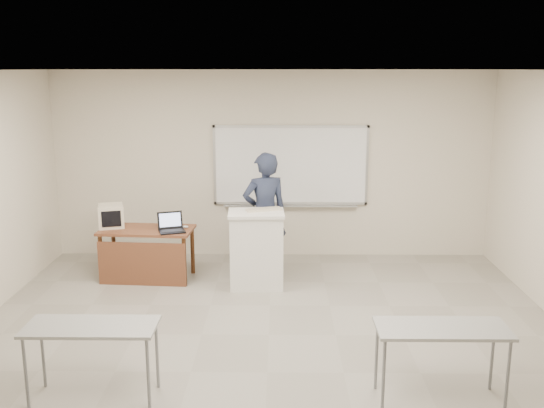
{
  "coord_description": "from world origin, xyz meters",
  "views": [
    {
      "loc": [
        0.12,
        -5.62,
        3.02
      ],
      "look_at": [
        0.02,
        2.2,
        1.26
      ],
      "focal_mm": 40.0,
      "sensor_mm": 36.0,
      "label": 1
    }
  ],
  "objects_px": {
    "podium": "(256,249)",
    "keyboard": "(264,210)",
    "crt_monitor": "(111,216)",
    "laptop": "(173,227)",
    "instructor_desk": "(146,246)",
    "whiteboard": "(291,167)",
    "mouse": "(185,227)",
    "presenter": "(265,214)"
  },
  "relations": [
    {
      "from": "mouse",
      "to": "podium",
      "type": "bearing_deg",
      "value": 1.44
    },
    {
      "from": "podium",
      "to": "laptop",
      "type": "xyz_separation_m",
      "value": [
        -1.2,
        0.19,
        0.27
      ]
    },
    {
      "from": "podium",
      "to": "crt_monitor",
      "type": "relative_size",
      "value": 2.67
    },
    {
      "from": "instructor_desk",
      "to": "laptop",
      "type": "xyz_separation_m",
      "value": [
        0.4,
        -0.01,
        0.28
      ]
    },
    {
      "from": "keyboard",
      "to": "presenter",
      "type": "height_order",
      "value": "presenter"
    },
    {
      "from": "podium",
      "to": "mouse",
      "type": "xyz_separation_m",
      "value": [
        -1.05,
        0.37,
        0.22
      ]
    },
    {
      "from": "whiteboard",
      "to": "keyboard",
      "type": "bearing_deg",
      "value": -105.89
    },
    {
      "from": "instructor_desk",
      "to": "podium",
      "type": "distance_m",
      "value": 1.61
    },
    {
      "from": "podium",
      "to": "crt_monitor",
      "type": "xyz_separation_m",
      "value": [
        -2.15,
        0.44,
        0.37
      ]
    },
    {
      "from": "laptop",
      "to": "keyboard",
      "type": "bearing_deg",
      "value": -23.91
    },
    {
      "from": "crt_monitor",
      "to": "presenter",
      "type": "height_order",
      "value": "presenter"
    },
    {
      "from": "instructor_desk",
      "to": "keyboard",
      "type": "distance_m",
      "value": 1.8
    },
    {
      "from": "crt_monitor",
      "to": "mouse",
      "type": "relative_size",
      "value": 4.18
    },
    {
      "from": "presenter",
      "to": "whiteboard",
      "type": "bearing_deg",
      "value": -131.98
    },
    {
      "from": "whiteboard",
      "to": "laptop",
      "type": "bearing_deg",
      "value": -143.14
    },
    {
      "from": "instructor_desk",
      "to": "mouse",
      "type": "relative_size",
      "value": 13.7
    },
    {
      "from": "whiteboard",
      "to": "laptop",
      "type": "xyz_separation_m",
      "value": [
        -1.7,
        -1.27,
        -0.67
      ]
    },
    {
      "from": "mouse",
      "to": "presenter",
      "type": "bearing_deg",
      "value": 29.68
    },
    {
      "from": "whiteboard",
      "to": "presenter",
      "type": "distance_m",
      "value": 1.15
    },
    {
      "from": "podium",
      "to": "keyboard",
      "type": "bearing_deg",
      "value": 34.69
    },
    {
      "from": "presenter",
      "to": "laptop",
      "type": "bearing_deg",
      "value": -3.47
    },
    {
      "from": "crt_monitor",
      "to": "presenter",
      "type": "relative_size",
      "value": 0.22
    },
    {
      "from": "podium",
      "to": "presenter",
      "type": "distance_m",
      "value": 0.67
    },
    {
      "from": "mouse",
      "to": "presenter",
      "type": "distance_m",
      "value": 1.18
    },
    {
      "from": "whiteboard",
      "to": "instructor_desk",
      "type": "bearing_deg",
      "value": -149.0
    },
    {
      "from": "keyboard",
      "to": "mouse",
      "type": "bearing_deg",
      "value": 147.73
    },
    {
      "from": "instructor_desk",
      "to": "podium",
      "type": "height_order",
      "value": "podium"
    },
    {
      "from": "mouse",
      "to": "presenter",
      "type": "xyz_separation_m",
      "value": [
        1.16,
        0.18,
        0.15
      ]
    },
    {
      "from": "crt_monitor",
      "to": "mouse",
      "type": "bearing_deg",
      "value": -20.09
    },
    {
      "from": "laptop",
      "to": "mouse",
      "type": "bearing_deg",
      "value": 30.05
    },
    {
      "from": "laptop",
      "to": "mouse",
      "type": "relative_size",
      "value": 3.66
    },
    {
      "from": "podium",
      "to": "presenter",
      "type": "height_order",
      "value": "presenter"
    },
    {
      "from": "instructor_desk",
      "to": "keyboard",
      "type": "bearing_deg",
      "value": -0.07
    },
    {
      "from": "laptop",
      "to": "podium",
      "type": "bearing_deg",
      "value": -28.1
    },
    {
      "from": "instructor_desk",
      "to": "mouse",
      "type": "height_order",
      "value": "mouse"
    },
    {
      "from": "whiteboard",
      "to": "mouse",
      "type": "height_order",
      "value": "whiteboard"
    },
    {
      "from": "crt_monitor",
      "to": "laptop",
      "type": "relative_size",
      "value": 1.14
    },
    {
      "from": "podium",
      "to": "mouse",
      "type": "distance_m",
      "value": 1.13
    },
    {
      "from": "mouse",
      "to": "keyboard",
      "type": "xyz_separation_m",
      "value": [
        1.15,
        -0.29,
        0.33
      ]
    },
    {
      "from": "crt_monitor",
      "to": "mouse",
      "type": "distance_m",
      "value": 1.11
    },
    {
      "from": "laptop",
      "to": "presenter",
      "type": "relative_size",
      "value": 0.19
    },
    {
      "from": "laptop",
      "to": "presenter",
      "type": "bearing_deg",
      "value": -3.69
    }
  ]
}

